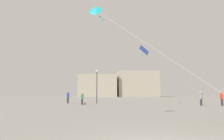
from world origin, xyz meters
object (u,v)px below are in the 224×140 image
object	(u,v)px
person_in_green	(82,98)
person_in_grey	(201,98)
building_centre_hall	(137,84)
lamppost_east	(97,81)
kite_cyan_diamond	(98,12)
kite_cobalt_delta	(145,51)
building_left_hall	(98,86)
person_in_red	(222,98)
person_in_blue	(68,97)
handbag_beside_flyer	(85,104)

from	to	relation	value
person_in_green	person_in_grey	size ratio (longest dim) A/B	0.92
building_centre_hall	lamppost_east	bearing A→B (deg)	-105.50
person_in_green	kite_cyan_diamond	size ratio (longest dim) A/B	0.23
kite_cobalt_delta	lamppost_east	xyz separation A→B (m)	(-5.81, 6.48, -3.33)
building_left_hall	person_in_red	bearing A→B (deg)	-79.17
kite_cyan_diamond	person_in_blue	bearing A→B (deg)	101.70
person_in_red	kite_cobalt_delta	size ratio (longest dim) A/B	0.23
person_in_green	lamppost_east	xyz separation A→B (m)	(1.93, 3.05, 2.46)
person_in_green	person_in_red	size ratio (longest dim) A/B	0.88
person_in_green	building_centre_hall	size ratio (longest dim) A/B	0.09
handbag_beside_flyer	person_in_grey	bearing A→B (deg)	-13.43
building_centre_hall	person_in_grey	bearing A→B (deg)	-94.65
kite_cyan_diamond	kite_cobalt_delta	bearing A→B (deg)	66.11
person_in_red	building_centre_hall	world-z (taller)	building_centre_hall
kite_cobalt_delta	building_centre_hall	xyz separation A→B (m)	(12.81, 73.61, -0.96)
person_in_green	building_centre_hall	xyz separation A→B (m)	(20.54, 70.18, 4.83)
building_left_hall	lamppost_east	bearing A→B (deg)	-90.52
person_in_blue	building_centre_hall	distance (m)	69.91
person_in_blue	person_in_red	world-z (taller)	person_in_blue
person_in_green	kite_cyan_diamond	world-z (taller)	kite_cyan_diamond
person_in_red	lamppost_east	xyz separation A→B (m)	(-14.83, 7.13, 2.34)
person_in_blue	handbag_beside_flyer	bearing A→B (deg)	81.70
handbag_beside_flyer	kite_cobalt_delta	bearing A→B (deg)	-25.55
person_in_red	building_centre_hall	xyz separation A→B (m)	(3.78, 74.25, 4.71)
person_in_grey	building_centre_hall	distance (m)	73.87
person_in_red	kite_cobalt_delta	xyz separation A→B (m)	(-9.03, 0.64, 5.67)
person_in_blue	person_in_grey	bearing A→B (deg)	114.31
building_left_hall	building_centre_hall	xyz separation A→B (m)	(18.00, -0.10, 0.88)
handbag_beside_flyer	person_in_green	bearing A→B (deg)	-164.05
kite_cobalt_delta	person_in_red	bearing A→B (deg)	-4.08
person_in_blue	handbag_beside_flyer	xyz separation A→B (m)	(2.76, -4.20, -0.88)
person_in_green	person_in_red	bearing A→B (deg)	81.28
person_in_grey	handbag_beside_flyer	xyz separation A→B (m)	(-14.22, 3.39, -0.82)
handbag_beside_flyer	lamppost_east	bearing A→B (deg)	61.82
person_in_grey	handbag_beside_flyer	bearing A→B (deg)	-10.54
person_in_red	person_in_green	bearing A→B (deg)	-100.55
building_centre_hall	kite_cyan_diamond	bearing A→B (deg)	-102.12
person_in_red	kite_cobalt_delta	bearing A→B (deg)	-90.97
building_left_hall	person_in_green	bearing A→B (deg)	-92.07
person_in_blue	lamppost_east	distance (m)	5.08
kite_cyan_diamond	handbag_beside_flyer	world-z (taller)	kite_cyan_diamond
person_in_grey	kite_cyan_diamond	distance (m)	19.14
kite_cobalt_delta	building_left_hall	bearing A→B (deg)	94.03
person_in_grey	kite_cyan_diamond	world-z (taller)	kite_cyan_diamond
kite_cyan_diamond	handbag_beside_flyer	size ratio (longest dim) A/B	21.01
person_in_blue	lamppost_east	xyz separation A→B (m)	(4.34, -1.25, 2.32)
person_in_green	kite_cobalt_delta	size ratio (longest dim) A/B	0.20
person_in_grey	lamppost_east	world-z (taller)	lamppost_east
person_in_red	kite_cobalt_delta	distance (m)	10.68
person_in_grey	kite_cobalt_delta	xyz separation A→B (m)	(-6.83, -0.14, 5.71)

